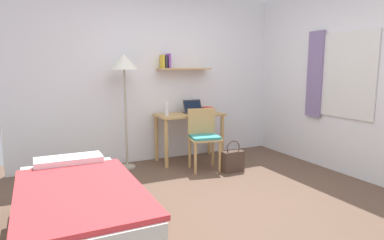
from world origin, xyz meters
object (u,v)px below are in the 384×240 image
Objects in this scene: standing_lamp at (124,68)px; book_stack at (207,110)px; water_bottle at (167,108)px; desk_chair at (204,135)px; desk at (189,123)px; laptop at (194,110)px; handbag at (233,161)px; bed at (79,211)px.

book_stack is at bearing -0.63° from standing_lamp.
desk_chair is at bearing -48.37° from water_bottle.
laptop reaches higher than desk.
bed is at bearing -155.40° from handbag.
desk is 1.19× the size of desk_chair.
book_stack is (1.31, -0.01, -0.66)m from standing_lamp.
book_stack is 1.02m from handbag.
standing_lamp is at bearing 171.90° from water_bottle.
handbag is at bearing -91.21° from book_stack.
desk_chair reaches higher than book_stack.
desk is 3.32× the size of laptop.
bed is at bearing -130.47° from water_bottle.
standing_lamp is at bearing -178.92° from laptop.
book_stack is at bearing 57.08° from desk_chair.
standing_lamp reaches higher than handbag.
laptop is 1.22× the size of book_stack.
desk is 2.31× the size of handbag.
handbag is at bearing -32.39° from standing_lamp.
water_bottle is at bearing -173.16° from desk.
water_bottle is 0.73m from book_stack.
desk_chair is at bearing -100.93° from laptop.
standing_lamp is at bearing 147.61° from handbag.
standing_lamp is (-0.98, 0.52, 0.95)m from desk_chair.
standing_lamp reaches higher than book_stack.
desk_chair is 0.67m from book_stack.
book_stack is at bearing 5.56° from water_bottle.
book_stack reaches higher than bed.
desk_chair is (1.87, 1.30, 0.25)m from bed.
laptop is 1.39× the size of water_bottle.
water_bottle is (-0.50, -0.11, 0.06)m from laptop.
bed is at bearing -145.25° from desk_chair.
laptop is 1.08m from handbag.
standing_lamp is 6.45× the size of book_stack.
laptop is 0.70× the size of handbag.
desk is 0.38m from book_stack.
bed reaches higher than handbag.
desk is at bearing 111.36° from handbag.
desk_chair reaches higher than desk.
standing_lamp reaches higher than laptop.
desk is (1.88, 1.79, 0.35)m from bed.
water_bottle is 0.88× the size of book_stack.
book_stack is at bearing -8.85° from laptop.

